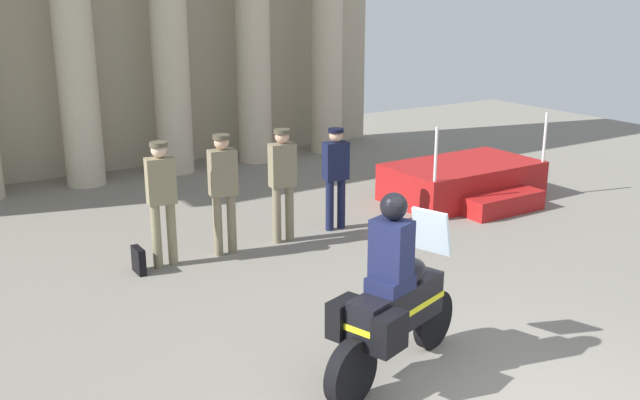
% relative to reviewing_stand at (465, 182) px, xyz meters
% --- Properties ---
extents(reviewing_stand, '(2.75, 2.07, 1.57)m').
position_rel_reviewing_stand_xyz_m(reviewing_stand, '(0.00, 0.00, 0.00)').
color(reviewing_stand, '#A51919').
rests_on(reviewing_stand, ground_plane).
extents(officer_in_row_0, '(0.41, 0.27, 1.75)m').
position_rel_reviewing_stand_xyz_m(officer_in_row_0, '(-5.78, -0.17, 0.71)').
color(officer_in_row_0, '#847A5B').
rests_on(officer_in_row_0, ground_plane).
extents(officer_in_row_1, '(0.41, 0.27, 1.76)m').
position_rel_reviewing_stand_xyz_m(officer_in_row_1, '(-4.88, -0.20, 0.72)').
color(officer_in_row_1, '#7A7056').
rests_on(officer_in_row_1, ground_plane).
extents(officer_in_row_2, '(0.41, 0.27, 1.73)m').
position_rel_reviewing_stand_xyz_m(officer_in_row_2, '(-3.90, -0.17, 0.70)').
color(officer_in_row_2, '#7A7056').
rests_on(officer_in_row_2, ground_plane).
extents(officer_in_row_3, '(0.41, 0.27, 1.63)m').
position_rel_reviewing_stand_xyz_m(officer_in_row_3, '(-2.91, -0.11, 0.64)').
color(officer_in_row_3, '#141938').
rests_on(officer_in_row_3, ground_plane).
extents(motorcycle_with_rider, '(2.03, 0.94, 1.90)m').
position_rel_reviewing_stand_xyz_m(motorcycle_with_rider, '(-4.98, -4.20, 0.47)').
color(motorcycle_with_rider, black).
rests_on(motorcycle_with_rider, ground_plane).
extents(briefcase_on_ground, '(0.10, 0.32, 0.36)m').
position_rel_reviewing_stand_xyz_m(briefcase_on_ground, '(-6.18, -0.23, -0.14)').
color(briefcase_on_ground, black).
rests_on(briefcase_on_ground, ground_plane).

